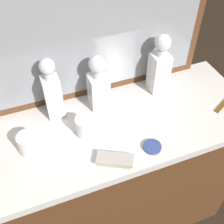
% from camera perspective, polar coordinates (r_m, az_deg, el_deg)
% --- Properties ---
extents(ground_plane, '(6.00, 6.00, 0.00)m').
position_cam_1_polar(ground_plane, '(1.98, 0.00, -19.91)').
color(ground_plane, '#2D2319').
extents(dresser, '(1.31, 0.51, 0.89)m').
position_cam_1_polar(dresser, '(1.59, 0.00, -13.26)').
color(dresser, brown).
rests_on(dresser, ground_plane).
extents(dresser_mirror, '(1.07, 0.03, 0.70)m').
position_cam_1_polar(dresser_mirror, '(1.19, -4.28, 16.93)').
color(dresser_mirror, brown).
rests_on(dresser_mirror, dresser).
extents(crystal_decanter_center, '(0.07, 0.07, 0.30)m').
position_cam_1_polar(crystal_decanter_center, '(1.22, -11.90, 3.57)').
color(crystal_decanter_center, white).
rests_on(crystal_decanter_center, dresser).
extents(crystal_decanter_right, '(0.08, 0.08, 0.30)m').
position_cam_1_polar(crystal_decanter_right, '(1.35, 9.49, 8.58)').
color(crystal_decanter_right, white).
rests_on(crystal_decanter_right, dresser).
extents(crystal_decanter_front, '(0.08, 0.08, 0.27)m').
position_cam_1_polar(crystal_decanter_front, '(1.25, -2.76, 5.07)').
color(crystal_decanter_front, white).
rests_on(crystal_decanter_front, dresser).
extents(crystal_tumbler_front, '(0.08, 0.08, 0.08)m').
position_cam_1_polar(crystal_tumbler_front, '(1.17, -16.43, -6.17)').
color(crystal_tumbler_front, white).
rests_on(crystal_tumbler_front, dresser).
extents(crystal_tumbler_far_left, '(0.08, 0.08, 0.08)m').
position_cam_1_polar(crystal_tumbler_far_left, '(1.18, -5.50, -2.99)').
color(crystal_tumbler_far_left, white).
rests_on(crystal_tumbler_far_left, dresser).
extents(silver_brush_far_right, '(0.15, 0.12, 0.02)m').
position_cam_1_polar(silver_brush_far_right, '(1.11, 0.58, -9.58)').
color(silver_brush_far_right, '#B7A88C').
rests_on(silver_brush_far_right, dresser).
extents(porcelain_dish, '(0.07, 0.07, 0.01)m').
position_cam_1_polar(porcelain_dish, '(1.16, 8.11, -6.94)').
color(porcelain_dish, '#33478C').
rests_on(porcelain_dish, dresser).
extents(tortoiseshell_comb, '(0.14, 0.08, 0.01)m').
position_cam_1_polar(tortoiseshell_comb, '(1.42, 21.56, 1.52)').
color(tortoiseshell_comb, brown).
rests_on(tortoiseshell_comb, dresser).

